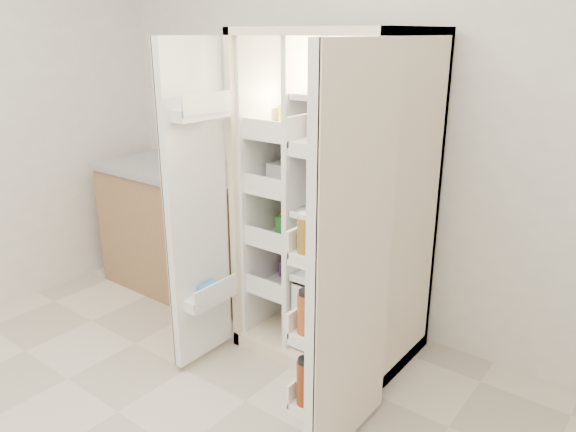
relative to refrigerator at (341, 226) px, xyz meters
The scene contains 5 objects.
wall_back 0.70m from the refrigerator, 99.96° to the left, with size 4.00×0.02×2.70m, color white.
refrigerator is the anchor object (origin of this frame).
freezer_door 0.81m from the refrigerator, 130.47° to the right, with size 0.15×0.40×1.72m.
fridge_door 0.85m from the refrigerator, 56.13° to the right, with size 0.17×0.58×1.72m.
kitchen_counter 1.31m from the refrigerator, behind, with size 1.23×0.66×0.89m.
Camera 1 is at (1.58, -0.81, 1.77)m, focal length 34.00 mm.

